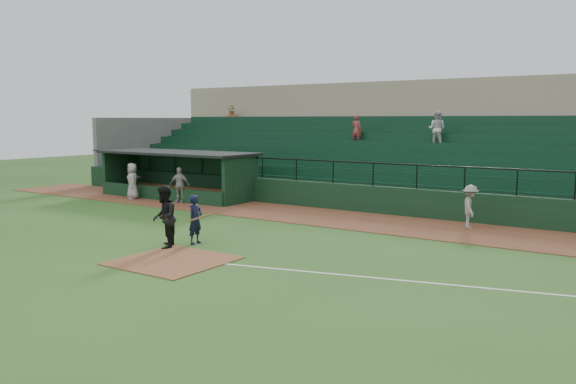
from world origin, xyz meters
The scene contains 12 objects.
ground centered at (0.00, 0.00, 0.00)m, with size 90.00×90.00×0.00m, color #2B541B.
warning_track centered at (0.00, 8.00, 0.01)m, with size 40.00×4.00×0.03m, color brown.
home_plate_dirt centered at (0.00, -1.00, 0.01)m, with size 3.00×3.00×0.03m, color brown.
foul_line centered at (8.00, 1.20, 0.01)m, with size 18.00×0.09×0.01m, color white.
stadium_structure centered at (0.00, 16.46, 2.30)m, with size 38.00×13.08×6.40m.
dugout centered at (-9.75, 9.56, 1.33)m, with size 8.90×3.20×2.42m.
batter_at_plate centered at (-1.10, 1.14, 0.82)m, with size 1.01×0.68×1.63m.
umpire centered at (-1.47, 0.10, 1.01)m, with size 0.98×0.76×2.01m, color black.
runner centered at (5.69, 8.73, 0.85)m, with size 1.06×0.61×1.64m, color gray.
dugout_player_a centered at (-8.16, 7.63, 0.90)m, with size 1.02×0.43×1.74m, color #A7A29C.
dugout_player_b centered at (-11.10, 7.27, 0.95)m, with size 0.90×0.58×1.84m, color #A09B96.
dugout_player_c centered at (-12.85, 8.78, 0.88)m, with size 1.58×0.50×1.71m, color #A8A29D.
Camera 1 is at (11.89, -12.79, 4.09)m, focal length 36.11 mm.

